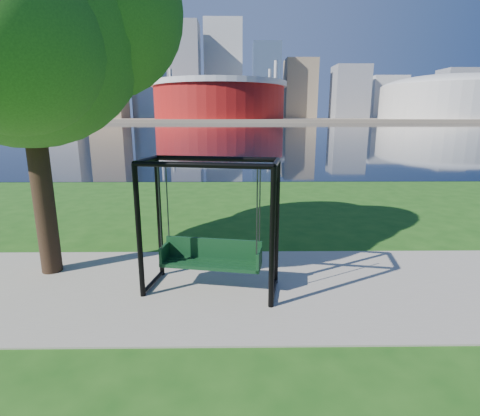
{
  "coord_description": "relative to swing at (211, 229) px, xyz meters",
  "views": [
    {
      "loc": [
        -0.12,
        -7.4,
        3.34
      ],
      "look_at": [
        -0.03,
        0.0,
        1.53
      ],
      "focal_mm": 28.0,
      "sensor_mm": 36.0,
      "label": 1
    }
  ],
  "objects": [
    {
      "name": "skyline",
      "position": [
        -3.67,
        319.96,
        34.64
      ],
      "size": [
        392.0,
        66.0,
        96.5
      ],
      "color": "gray",
      "rests_on": "far_bank"
    },
    {
      "name": "ground",
      "position": [
        0.59,
        0.57,
        -1.25
      ],
      "size": [
        900.0,
        900.0,
        0.0
      ],
      "primitive_type": "plane",
      "color": "#1E5114",
      "rests_on": "ground"
    },
    {
      "name": "river",
      "position": [
        0.59,
        102.57,
        -1.24
      ],
      "size": [
        900.0,
        180.0,
        0.02
      ],
      "primitive_type": "cube",
      "color": "black",
      "rests_on": "ground"
    },
    {
      "name": "swing",
      "position": [
        0.0,
        0.0,
        0.0
      ],
      "size": [
        2.69,
        1.54,
        2.59
      ],
      "rotation": [
        0.0,
        0.0,
        -0.18
      ],
      "color": "black",
      "rests_on": "ground"
    },
    {
      "name": "arena",
      "position": [
        135.59,
        235.57,
        14.62
      ],
      "size": [
        84.0,
        84.0,
        26.56
      ],
      "color": "beige",
      "rests_on": "far_bank"
    },
    {
      "name": "stadium",
      "position": [
        -9.41,
        235.57,
        12.97
      ],
      "size": [
        83.0,
        83.0,
        32.0
      ],
      "color": "maroon",
      "rests_on": "far_bank"
    },
    {
      "name": "path",
      "position": [
        0.59,
        0.07,
        -1.24
      ],
      "size": [
        120.0,
        4.0,
        0.03
      ],
      "primitive_type": "cube",
      "color": "#9E937F",
      "rests_on": "ground"
    },
    {
      "name": "far_bank",
      "position": [
        0.59,
        306.57,
        -0.25
      ],
      "size": [
        900.0,
        228.0,
        2.0
      ],
      "primitive_type": "cube",
      "color": "#937F60",
      "rests_on": "ground"
    },
    {
      "name": "park_tree",
      "position": [
        -3.63,
        0.98,
        3.92
      ],
      "size": [
        6.0,
        5.42,
        7.45
      ],
      "color": "black",
      "rests_on": "ground"
    }
  ]
}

